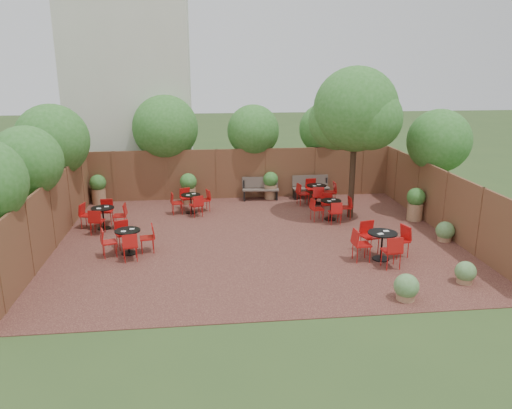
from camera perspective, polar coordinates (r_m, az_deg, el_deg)
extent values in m
plane|color=#354F23|center=(15.28, 0.08, -4.13)|extent=(80.00, 80.00, 0.00)
cube|color=#3A1A17|center=(15.28, 0.08, -4.09)|extent=(12.00, 10.00, 0.02)
cube|color=brown|center=(19.79, -1.57, 3.58)|extent=(12.00, 0.08, 2.00)
cube|color=brown|center=(15.50, -22.53, -1.20)|extent=(0.08, 10.00, 2.00)
cube|color=brown|center=(16.72, 20.96, 0.17)|extent=(0.08, 10.00, 2.00)
cube|color=beige|center=(22.47, -14.11, 12.34)|extent=(5.00, 4.00, 8.00)
sphere|color=#2E6B23|center=(18.13, -22.45, 6.82)|extent=(2.46, 2.46, 2.46)
sphere|color=#2E6B23|center=(15.29, -24.98, 4.50)|extent=(2.01, 2.01, 2.01)
sphere|color=#2E6B23|center=(20.15, -10.42, 8.68)|extent=(2.59, 2.59, 2.59)
sphere|color=#2E6B23|center=(20.14, -0.32, 8.51)|extent=(2.09, 2.09, 2.09)
sphere|color=#2E6B23|center=(20.87, 7.93, 8.64)|extent=(2.11, 2.11, 2.11)
sphere|color=#2E6B23|center=(18.41, 20.35, 6.90)|extent=(2.20, 2.20, 2.20)
cylinder|color=black|center=(17.31, 11.12, 4.85)|extent=(0.22, 0.22, 3.96)
sphere|color=#2E6B23|center=(17.06, 11.44, 10.73)|extent=(2.82, 2.82, 2.82)
sphere|color=#2E6B23|center=(17.34, 9.36, 9.46)|extent=(1.98, 1.98, 1.98)
sphere|color=#2E6B23|center=(16.84, 13.12, 9.61)|extent=(2.06, 2.06, 2.06)
cube|color=brown|center=(19.55, 0.53, 1.72)|extent=(1.47, 0.57, 0.05)
cube|color=brown|center=(19.67, 0.47, 2.58)|extent=(1.44, 0.25, 0.43)
cube|color=black|center=(19.54, -1.36, 1.04)|extent=(0.10, 0.43, 0.38)
cube|color=black|center=(19.69, 2.41, 1.15)|extent=(0.10, 0.43, 0.38)
cube|color=brown|center=(19.89, 6.37, 1.90)|extent=(1.48, 0.48, 0.05)
cube|color=brown|center=(20.02, 6.27, 2.77)|extent=(1.47, 0.15, 0.44)
cube|color=black|center=(19.81, 4.47, 1.22)|extent=(0.07, 0.44, 0.39)
cube|color=black|center=(20.11, 8.20, 1.32)|extent=(0.07, 0.44, 0.39)
cylinder|color=black|center=(17.39, 8.55, -1.66)|extent=(0.41, 0.41, 0.03)
cylinder|color=black|center=(17.30, 8.59, -0.62)|extent=(0.05, 0.05, 0.65)
cylinder|color=black|center=(17.21, 8.64, 0.44)|extent=(0.70, 0.70, 0.03)
cube|color=white|center=(17.30, 8.94, 0.58)|extent=(0.13, 0.10, 0.01)
cube|color=white|center=(17.07, 8.44, 0.40)|extent=(0.13, 0.10, 0.01)
cylinder|color=black|center=(19.25, 6.90, 0.14)|extent=(0.43, 0.43, 0.03)
cylinder|color=black|center=(19.15, 6.94, 1.15)|extent=(0.05, 0.05, 0.69)
cylinder|color=black|center=(19.07, 6.97, 2.18)|extent=(0.75, 0.75, 0.03)
cube|color=white|center=(19.16, 7.27, 2.30)|extent=(0.14, 0.10, 0.01)
cube|color=white|center=(18.93, 6.77, 2.15)|extent=(0.14, 0.10, 0.01)
cylinder|color=black|center=(14.21, 14.18, -6.09)|extent=(0.47, 0.47, 0.03)
cylinder|color=black|center=(14.08, 14.29, -4.67)|extent=(0.05, 0.05, 0.74)
cylinder|color=black|center=(13.95, 14.39, -3.20)|extent=(0.80, 0.80, 0.03)
cube|color=white|center=(14.06, 14.77, -2.97)|extent=(0.17, 0.13, 0.02)
cube|color=white|center=(13.79, 14.17, -3.30)|extent=(0.17, 0.13, 0.02)
cylinder|color=black|center=(17.00, -17.09, -2.63)|extent=(0.43, 0.43, 0.03)
cylinder|color=black|center=(16.89, -17.19, -1.52)|extent=(0.05, 0.05, 0.68)
cylinder|color=black|center=(16.80, -17.28, -0.39)|extent=(0.74, 0.74, 0.03)
cube|color=white|center=(16.84, -16.85, -0.23)|extent=(0.15, 0.11, 0.01)
cube|color=white|center=(16.70, -17.69, -0.44)|extent=(0.15, 0.11, 0.01)
cylinder|color=black|center=(14.63, -14.42, -5.46)|extent=(0.42, 0.42, 0.03)
cylinder|color=black|center=(14.51, -14.51, -4.21)|extent=(0.05, 0.05, 0.67)
cylinder|color=black|center=(14.40, -14.60, -2.93)|extent=(0.72, 0.72, 0.03)
cube|color=white|center=(14.45, -14.12, -2.74)|extent=(0.15, 0.13, 0.01)
cube|color=white|center=(14.30, -15.05, -3.01)|extent=(0.15, 0.13, 0.01)
cylinder|color=black|center=(18.11, -7.47, -0.90)|extent=(0.40, 0.40, 0.03)
cylinder|color=black|center=(18.02, -7.51, 0.09)|extent=(0.05, 0.05, 0.64)
cylinder|color=black|center=(17.93, -7.55, 1.11)|extent=(0.70, 0.70, 0.03)
cube|color=white|center=(17.99, -7.20, 1.24)|extent=(0.15, 0.12, 0.01)
cube|color=white|center=(17.82, -7.85, 1.07)|extent=(0.15, 0.12, 0.01)
cylinder|color=#966C4B|center=(19.27, -7.76, 1.04)|extent=(0.54, 0.54, 0.62)
sphere|color=#2E6B23|center=(19.14, -7.82, 2.63)|extent=(0.64, 0.64, 0.64)
cylinder|color=#966C4B|center=(19.78, 1.68, 1.50)|extent=(0.49, 0.49, 0.57)
sphere|color=#2E6B23|center=(19.66, 1.69, 2.93)|extent=(0.59, 0.59, 0.59)
cylinder|color=#966C4B|center=(19.98, -17.65, 0.93)|extent=(0.52, 0.52, 0.59)
sphere|color=#2E6B23|center=(19.86, -17.78, 2.41)|extent=(0.62, 0.62, 0.62)
cylinder|color=#966C4B|center=(17.91, 17.84, -0.80)|extent=(0.52, 0.52, 0.60)
sphere|color=#2E6B23|center=(17.77, 17.98, 0.84)|extent=(0.62, 0.62, 0.62)
cylinder|color=#966C4B|center=(13.40, 22.92, -7.98)|extent=(0.38, 0.38, 0.17)
sphere|color=#507E41|center=(13.32, 23.02, -7.13)|extent=(0.51, 0.51, 0.51)
cylinder|color=#966C4B|center=(12.05, 16.86, -10.02)|extent=(0.42, 0.42, 0.19)
sphere|color=#507E41|center=(11.95, 16.95, -8.99)|extent=(0.57, 0.57, 0.57)
cylinder|color=#966C4B|center=(16.21, 20.89, -3.60)|extent=(0.41, 0.41, 0.19)
sphere|color=#507E41|center=(16.14, 20.98, -2.83)|extent=(0.56, 0.56, 0.56)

